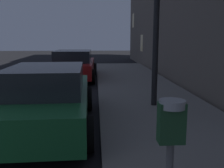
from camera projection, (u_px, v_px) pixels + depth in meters
name	position (u px, v px, depth m)	size (l,w,h in m)	color
parking_meter	(170.00, 147.00, 1.89)	(0.19, 0.19, 1.45)	#59595B
car_green	(48.00, 98.00, 5.75)	(2.06, 4.42, 1.43)	#19592D
car_red	(74.00, 65.00, 12.62)	(2.18, 4.56, 1.43)	maroon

